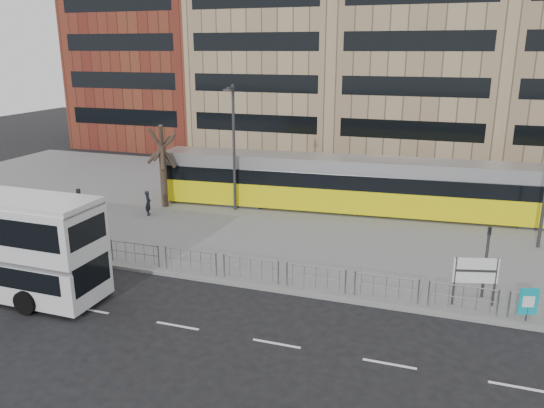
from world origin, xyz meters
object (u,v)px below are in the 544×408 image
(lamp_post_west, at_px, (234,143))
(bare_tree, at_px, (160,122))
(station_sign, at_px, (476,273))
(tram, at_px, (384,186))
(ad_panel, at_px, (528,302))
(pedestrian, at_px, (148,203))
(traffic_light_west, at_px, (80,210))
(traffic_light_east, at_px, (487,253))

(lamp_post_west, height_order, bare_tree, lamp_post_west)
(station_sign, xyz_separation_m, bare_tree, (-19.00, 8.53, 4.16))
(lamp_post_west, bearing_deg, tram, 15.17)
(ad_panel, relative_size, pedestrian, 0.88)
(traffic_light_west, xyz_separation_m, traffic_light_east, (19.86, 0.25, 0.00))
(traffic_light_east, relative_size, lamp_post_west, 0.39)
(ad_panel, distance_m, lamp_post_west, 19.35)
(tram, distance_m, lamp_post_west, 9.86)
(tram, relative_size, traffic_light_west, 9.45)
(tram, bearing_deg, bare_tree, -171.61)
(ad_panel, xyz_separation_m, bare_tree, (-20.93, 9.27, 4.79))
(pedestrian, xyz_separation_m, traffic_light_west, (-0.47, -5.79, 1.20))
(ad_panel, bearing_deg, lamp_post_west, 130.77)
(tram, height_order, lamp_post_west, lamp_post_west)
(station_sign, height_order, traffic_light_east, traffic_light_east)
(ad_panel, relative_size, traffic_light_east, 0.44)
(traffic_light_west, bearing_deg, tram, 51.11)
(ad_panel, xyz_separation_m, traffic_light_east, (-1.53, 1.67, 1.18))
(station_sign, bearing_deg, lamp_post_west, 132.43)
(lamp_post_west, distance_m, bare_tree, 4.93)
(pedestrian, height_order, traffic_light_east, traffic_light_east)
(station_sign, bearing_deg, traffic_light_east, 51.87)
(pedestrian, relative_size, traffic_light_east, 0.50)
(station_sign, height_order, ad_panel, station_sign)
(lamp_post_west, bearing_deg, traffic_light_west, -121.28)
(ad_panel, distance_m, traffic_light_east, 2.55)
(traffic_light_east, distance_m, bare_tree, 21.15)
(traffic_light_west, bearing_deg, ad_panel, 9.80)
(traffic_light_west, relative_size, lamp_post_west, 0.39)
(traffic_light_west, bearing_deg, traffic_light_east, 14.33)
(station_sign, bearing_deg, traffic_light_west, 163.24)
(tram, relative_size, ad_panel, 21.46)
(tram, height_order, pedestrian, tram)
(pedestrian, xyz_separation_m, traffic_light_east, (19.39, -5.54, 1.20))
(ad_panel, relative_size, bare_tree, 0.17)
(pedestrian, distance_m, traffic_light_west, 5.93)
(traffic_light_west, distance_m, bare_tree, 8.65)
(pedestrian, bearing_deg, tram, -91.99)
(pedestrian, bearing_deg, ad_panel, -131.63)
(station_sign, xyz_separation_m, ad_panel, (1.93, -0.74, -0.63))
(station_sign, height_order, bare_tree, bare_tree)
(ad_panel, height_order, lamp_post_west, lamp_post_west)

